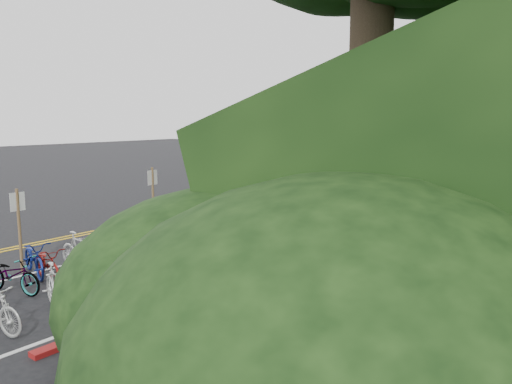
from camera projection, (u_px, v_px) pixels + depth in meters
road_markings at (249, 216)px, 21.17m from camera, size 7.47×80.00×0.01m
red_curb at (379, 224)px, 19.50m from camera, size 0.25×28.00×0.10m
bike_racks_rest at (332, 194)px, 21.82m from camera, size 1.14×23.00×1.17m
signpost_near at (19, 225)px, 13.40m from camera, size 0.08×0.40×2.30m
signposts_rest at (300, 175)px, 23.99m from camera, size 0.08×18.40×2.50m
bike_front at (34, 258)px, 13.24m from camera, size 1.07×1.94×0.97m
bike_valet at (78, 267)px, 12.49m from camera, size 3.16×9.41×1.06m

